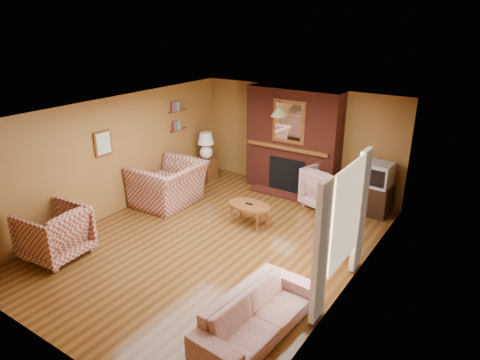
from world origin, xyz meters
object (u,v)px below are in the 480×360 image
Objects in this scene: plaid_loveseat at (169,184)px; crt_tv at (378,174)px; plaid_armchair at (54,233)px; floral_sofa at (257,314)px; floral_armchair at (331,188)px; coffee_table at (249,207)px; side_table at (207,169)px; table_lamp at (206,144)px; tv_stand at (375,200)px; fireplace at (293,142)px.

crt_tv is (3.90, 1.98, 0.42)m from plaid_loveseat.
plaid_loveseat is at bearing -153.05° from crt_tv.
plaid_armchair is at bearing -4.06° from plaid_loveseat.
floral_sofa is 1.92× the size of floral_armchair.
floral_armchair is 1.11× the size of coffee_table.
plaid_armchair is 1.79× the size of side_table.
plaid_loveseat is 1.42× the size of floral_armchair.
crt_tv is (4.15, 0.34, 0.61)m from side_table.
floral_armchair is 1.01m from crt_tv.
plaid_loveseat reaches higher than coffee_table.
plaid_loveseat is 0.74× the size of floral_sofa.
tv_stand is (4.15, 0.35, -0.60)m from table_lamp.
tv_stand is at bearing 90.00° from crt_tv.
side_table is 0.86× the size of tv_stand.
table_lamp is 1.20× the size of crt_tv.
crt_tv reaches higher than floral_sofa.
fireplace is 5.05m from floral_sofa.
floral_armchair is at bearing -166.12° from crt_tv.
plaid_loveseat reaches higher than tv_stand.
crt_tv is at bearing -5.30° from fireplace.
side_table is 4.21m from crt_tv.
side_table is at bearing -172.35° from tv_stand.
plaid_armchair is 0.51× the size of floral_sofa.
plaid_armchair is at bearing -127.54° from tv_stand.
plaid_armchair is at bearing -130.40° from crt_tv.
table_lamp is at bearing 19.72° from floral_armchair.
floral_sofa is at bearing 89.48° from plaid_armchair.
table_lamp is at bearing -172.35° from tv_stand.
plaid_loveseat is at bearing 61.52° from floral_sofa.
side_table is 0.83× the size of table_lamp.
plaid_loveseat is at bearing 172.86° from plaid_armchair.
coffee_table is (2.10, 2.84, -0.06)m from plaid_armchair.
side_table is at bearing 176.94° from plaid_armchair.
floral_sofa is 4.25m from floral_armchair.
table_lamp is at bearing 145.95° from coffee_table.
plaid_armchair is at bearing -111.74° from fireplace.
crt_tv is at bearing 4.74° from side_table.
table_lamp reaches higher than tv_stand.
tv_stand is (3.90, 1.99, -0.14)m from plaid_loveseat.
fireplace is at bearing -1.84° from floral_armchair.
fireplace reaches higher than crt_tv.
plaid_armchair is 1.48× the size of table_lamp.
side_table is at bearing 48.92° from floral_sofa.
side_table is (-0.15, 4.36, -0.17)m from plaid_armchair.
crt_tv is (4.15, 0.34, -0.04)m from table_lamp.
fireplace is at bearing 14.29° from side_table.
floral_armchair is at bearing 2.20° from table_lamp.
table_lamp is at bearing 0.00° from side_table.
fireplace is 4.38× the size of side_table.
tv_stand is at bearing -148.26° from floral_armchair.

